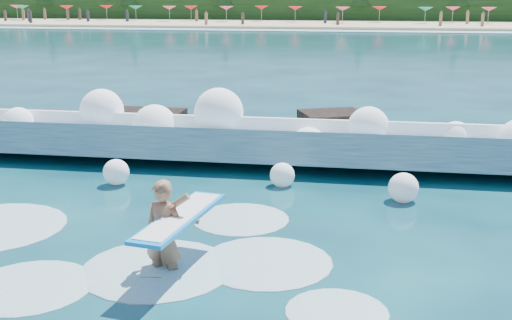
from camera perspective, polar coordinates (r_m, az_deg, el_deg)
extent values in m
plane|color=#072939|center=(12.14, -8.65, -7.57)|extent=(200.00, 200.00, 0.00)
cube|color=tan|center=(88.83, 7.34, 11.86)|extent=(140.00, 20.00, 0.40)
cube|color=silver|center=(77.86, 6.98, 11.35)|extent=(140.00, 5.00, 0.08)
cube|color=black|center=(98.73, 7.64, 13.47)|extent=(140.00, 4.00, 5.00)
cube|color=#356B84|center=(17.56, 0.53, 1.13)|extent=(17.40, 2.65, 1.45)
cube|color=white|center=(18.24, 0.93, 3.04)|extent=(17.40, 1.23, 0.68)
cube|color=black|center=(20.17, -9.68, 2.63)|extent=(2.19, 1.65, 1.18)
cube|color=black|center=(18.66, -1.72, 1.56)|extent=(2.06, 1.95, 0.91)
cube|color=black|center=(19.47, 6.79, 2.41)|extent=(2.23, 2.04, 1.27)
imported|color=#936245|center=(10.88, -8.21, -6.70)|extent=(0.78, 0.60, 1.91)
cube|color=#0D8CEA|center=(10.73, -6.76, -5.08)|extent=(0.99, 2.67, 0.07)
cube|color=white|center=(10.73, -6.76, -5.00)|extent=(0.85, 2.44, 0.07)
cylinder|color=black|center=(9.85, -9.28, -10.25)|extent=(0.01, 0.91, 0.43)
sphere|color=white|center=(19.88, -20.36, 3.11)|extent=(0.91, 0.91, 0.91)
sphere|color=white|center=(19.32, -13.54, 4.29)|extent=(1.27, 1.27, 1.27)
sphere|color=white|center=(18.46, -8.98, 2.91)|extent=(1.28, 1.28, 1.28)
sphere|color=white|center=(18.05, -3.33, 4.24)|extent=(1.39, 1.39, 1.39)
sphere|color=white|center=(17.09, 4.67, 1.28)|extent=(1.00, 1.00, 1.00)
sphere|color=white|center=(17.62, 9.96, 2.91)|extent=(1.11, 1.11, 1.11)
sphere|color=white|center=(17.94, 17.32, 1.87)|extent=(0.91, 0.91, 0.91)
sphere|color=white|center=(15.93, -12.33, -1.06)|extent=(0.64, 0.64, 0.64)
sphere|color=white|center=(15.53, 2.35, -1.35)|extent=(0.61, 0.61, 0.61)
sphere|color=white|center=(14.76, 12.97, -2.43)|extent=(0.68, 0.68, 0.68)
ellipsoid|color=silver|center=(11.22, -8.79, -9.52)|extent=(2.64, 2.64, 0.13)
ellipsoid|color=silver|center=(11.09, -19.55, -10.56)|extent=(2.09, 2.09, 0.10)
ellipsoid|color=silver|center=(11.35, 0.88, -9.05)|extent=(2.37, 2.37, 0.12)
ellipsoid|color=silver|center=(13.38, -1.39, -5.26)|extent=(2.04, 2.04, 0.10)
ellipsoid|color=silver|center=(9.80, 7.19, -13.25)|extent=(1.56, 1.56, 0.08)
cone|color=#DF416E|center=(106.12, -20.50, 12.64)|extent=(2.00, 2.00, 0.50)
cone|color=#158875|center=(102.25, -20.08, 12.63)|extent=(2.00, 2.00, 0.50)
cone|color=red|center=(100.01, -16.49, 12.88)|extent=(2.00, 2.00, 0.50)
cone|color=red|center=(100.66, -13.16, 13.10)|extent=(2.00, 2.00, 0.50)
cone|color=#158875|center=(96.96, -10.66, 13.18)|extent=(2.00, 2.00, 0.50)
cone|color=#DF416E|center=(94.37, -7.71, 13.26)|extent=(2.00, 2.00, 0.50)
cone|color=red|center=(95.33, -5.80, 13.33)|extent=(2.00, 2.00, 0.50)
cone|color=#DF416E|center=(92.51, -2.65, 13.34)|extent=(2.00, 2.00, 0.50)
cone|color=red|center=(94.26, 0.49, 13.39)|extent=(2.00, 2.00, 0.50)
cone|color=red|center=(91.43, 3.51, 13.32)|extent=(2.00, 2.00, 0.50)
cone|color=#DF416E|center=(89.17, 7.72, 13.18)|extent=(2.00, 2.00, 0.50)
cone|color=red|center=(92.18, 10.93, 13.10)|extent=(2.00, 2.00, 0.50)
cone|color=#158875|center=(89.87, 14.83, 12.84)|extent=(2.00, 2.00, 0.50)
cone|color=#DF416E|center=(92.91, 17.11, 12.73)|extent=(2.00, 2.00, 0.50)
cone|color=#DF416E|center=(91.86, 19.99, 12.49)|extent=(2.00, 2.00, 0.50)
cube|color=#3F332D|center=(84.86, -3.36, 12.42)|extent=(0.35, 0.22, 1.38)
cube|color=#8C664C|center=(105.00, -19.74, 12.10)|extent=(0.35, 0.22, 1.55)
cube|color=#262633|center=(91.19, 0.83, 12.64)|extent=(0.35, 0.22, 1.48)
cube|color=brown|center=(104.56, -19.97, 12.04)|extent=(0.35, 0.22, 1.42)
cube|color=#8C664C|center=(92.25, -2.43, 12.69)|extent=(0.35, 0.22, 1.60)
cube|color=#262633|center=(89.64, -15.57, 12.06)|extent=(0.35, 0.22, 1.43)
cube|color=#8C664C|center=(87.22, -7.56, 12.46)|extent=(0.35, 0.22, 1.61)
cube|color=brown|center=(92.46, -10.89, 12.40)|extent=(0.35, 0.22, 1.45)
cube|color=#8C664C|center=(83.49, 14.94, 11.99)|extent=(0.35, 0.22, 1.57)
cube|color=#262633|center=(82.23, -2.43, 12.19)|extent=(0.35, 0.22, 1.54)
cube|color=brown|center=(81.17, 6.01, 12.25)|extent=(0.35, 0.22, 1.35)
cube|color=#3F332D|center=(94.36, -17.84, 11.99)|extent=(0.35, 0.22, 1.36)
cube|color=brown|center=(86.30, 1.21, 12.53)|extent=(0.35, 0.22, 1.53)
cube|color=#3F332D|center=(100.47, -21.40, 11.86)|extent=(0.35, 0.22, 1.49)
cube|color=#8C664C|center=(99.99, -18.02, 12.14)|extent=(0.35, 0.22, 1.51)
cube|color=#262633|center=(89.81, -6.75, 12.55)|extent=(0.35, 0.22, 1.60)
cube|color=brown|center=(89.71, 18.28, 11.86)|extent=(0.35, 0.22, 1.41)
cube|color=brown|center=(93.03, 1.22, 12.66)|extent=(0.35, 0.22, 1.41)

